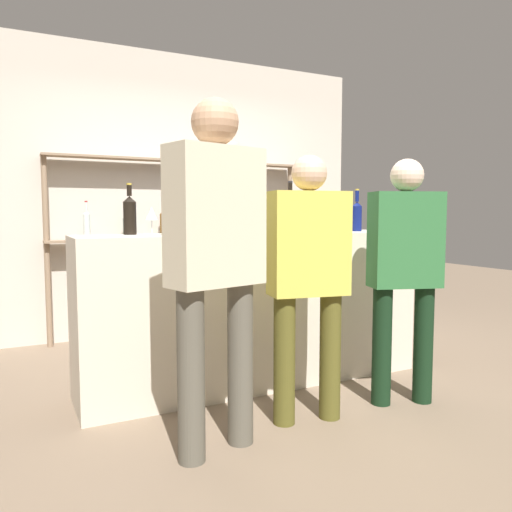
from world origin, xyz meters
The scene contains 16 objects.
ground_plane centered at (0.00, 0.00, 0.00)m, with size 16.00×16.00×0.00m, color #7A6651.
bar_counter centered at (0.00, 0.00, 0.54)m, with size 2.46×0.53×1.07m, color beige.
back_wall centered at (0.00, 1.87, 1.40)m, with size 4.06×0.12×2.80m, color beige.
back_shelf centered at (0.01, 1.69, 1.17)m, with size 2.56×0.18×1.74m.
counter_bottle_0 centered at (0.87, -0.01, 1.20)m, with size 0.08×0.08×0.33m.
counter_bottle_1 centered at (-0.45, 0.03, 1.21)m, with size 0.08×0.08×0.37m.
counter_bottle_2 centered at (-0.84, 0.16, 1.20)m, with size 0.08×0.08×0.33m.
counter_bottle_3 centered at (-0.05, -0.16, 1.21)m, with size 0.08×0.08×0.35m.
counter_bottle_4 centered at (0.28, 0.01, 1.21)m, with size 0.08×0.08×0.37m.
wine_glass centered at (-0.76, -0.06, 1.21)m, with size 0.08×0.08×0.18m.
ice_bucket centered at (-0.59, -0.11, 1.19)m, with size 0.20×0.20×0.24m.
cork_jar centered at (-0.16, -0.09, 1.14)m, with size 0.11×0.11×0.14m.
customer_center centered at (-0.03, -0.73, 0.89)m, with size 0.47×0.27×1.54m.
server_behind_counter centered at (0.10, 0.72, 1.10)m, with size 0.40×0.24×1.82m.
customer_right centered at (0.66, -0.76, 0.90)m, with size 0.47×0.32×1.55m.
customer_left centered at (-0.64, -0.85, 1.03)m, with size 0.52×0.33×1.76m.
Camera 1 is at (-1.55, -3.13, 1.21)m, focal length 35.00 mm.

